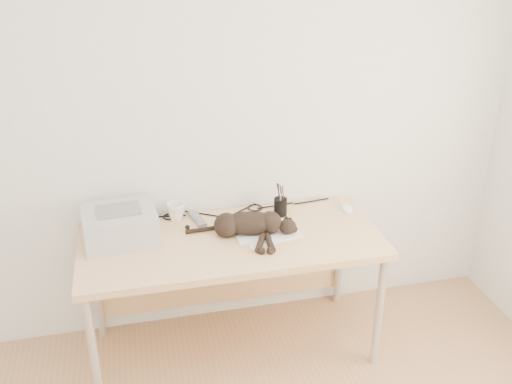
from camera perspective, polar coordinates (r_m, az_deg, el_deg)
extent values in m
plane|color=white|center=(3.14, -3.90, 7.49)|extent=(3.50, 0.00, 3.50)
cube|color=#E8B788|center=(3.06, -2.46, -4.97)|extent=(1.60, 0.70, 0.04)
cylinder|color=silver|center=(3.00, -15.92, -15.39)|extent=(0.04, 0.04, 0.70)
cylinder|color=silver|center=(3.23, 12.19, -11.65)|extent=(0.04, 0.04, 0.70)
cylinder|color=silver|center=(3.48, -15.67, -9.02)|extent=(0.04, 0.04, 0.70)
cylinder|color=silver|center=(3.68, 8.37, -6.26)|extent=(0.04, 0.04, 0.70)
cube|color=#E8B788|center=(3.50, -3.39, -6.82)|extent=(1.48, 0.02, 0.60)
cube|color=#A8A8AC|center=(3.08, -13.43, -3.23)|extent=(0.40, 0.35, 0.17)
cube|color=black|center=(3.08, -13.45, -3.09)|extent=(0.32, 0.05, 0.10)
cube|color=slate|center=(3.04, -13.60, -1.76)|extent=(0.24, 0.18, 0.01)
cube|color=white|center=(3.09, 1.41, -4.16)|extent=(0.35, 0.28, 0.00)
cube|color=white|center=(3.09, 0.78, -3.99)|extent=(0.31, 0.22, 0.00)
ellipsoid|color=black|center=(3.05, -0.61, -3.15)|extent=(0.33, 0.19, 0.13)
sphere|color=black|center=(3.05, -2.98, -3.34)|extent=(0.13, 0.13, 0.13)
ellipsoid|color=black|center=(3.06, 3.18, -3.46)|extent=(0.11, 0.10, 0.08)
cone|color=black|center=(3.08, 3.05, -2.58)|extent=(0.04, 0.05, 0.04)
cone|color=black|center=(3.08, 3.47, -2.70)|extent=(0.04, 0.05, 0.04)
cylinder|color=black|center=(2.98, 0.48, -5.02)|extent=(0.07, 0.18, 0.03)
cylinder|color=black|center=(2.98, 1.35, -5.00)|extent=(0.07, 0.18, 0.03)
cylinder|color=black|center=(3.11, -5.27, -3.74)|extent=(0.20, 0.06, 0.02)
imported|color=white|center=(3.24, -8.01, -1.94)|extent=(0.15, 0.15, 0.10)
cylinder|color=black|center=(3.26, 2.46, -1.48)|extent=(0.07, 0.07, 0.10)
cylinder|color=#990C0C|center=(3.23, 2.29, -0.39)|extent=(0.01, 0.01, 0.14)
cylinder|color=navy|center=(3.24, 2.63, -0.28)|extent=(0.01, 0.01, 0.14)
cylinder|color=black|center=(3.22, 2.53, -0.45)|extent=(0.01, 0.01, 0.14)
cube|color=slate|center=(3.23, -5.89, -2.69)|extent=(0.09, 0.19, 0.02)
cube|color=black|center=(3.09, 0.73, -3.89)|extent=(0.06, 0.19, 0.02)
ellipsoid|color=white|center=(3.37, 9.06, -1.48)|extent=(0.07, 0.11, 0.03)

